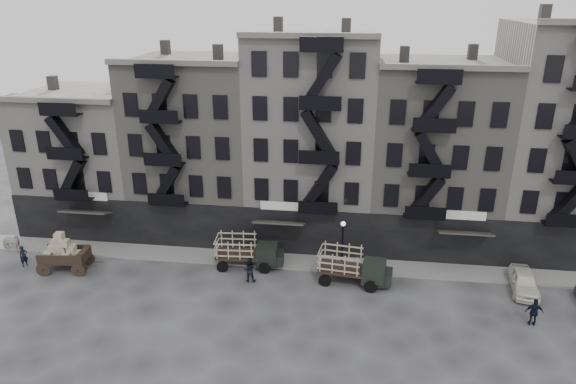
# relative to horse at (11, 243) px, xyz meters

# --- Properties ---
(ground) EXTENTS (140.00, 140.00, 0.00)m
(ground) POSITION_rel_horse_xyz_m (24.00, -2.39, -0.82)
(ground) COLOR #38383A
(ground) RESTS_ON ground
(sidewalk) EXTENTS (55.00, 2.50, 0.15)m
(sidewalk) POSITION_rel_horse_xyz_m (24.00, 1.36, -0.74)
(sidewalk) COLOR slate
(sidewalk) RESTS_ON ground
(building_west) EXTENTS (10.00, 11.35, 13.20)m
(building_west) POSITION_rel_horse_xyz_m (4.00, 7.44, 5.19)
(building_west) COLOR #A9A29B
(building_west) RESTS_ON ground
(building_midwest) EXTENTS (10.00, 11.35, 16.20)m
(building_midwest) POSITION_rel_horse_xyz_m (14.00, 7.44, 6.69)
(building_midwest) COLOR slate
(building_midwest) RESTS_ON ground
(building_center) EXTENTS (10.00, 11.35, 18.20)m
(building_center) POSITION_rel_horse_xyz_m (24.00, 7.44, 7.69)
(building_center) COLOR #A9A29B
(building_center) RESTS_ON ground
(building_mideast) EXTENTS (10.00, 11.35, 16.20)m
(building_mideast) POSITION_rel_horse_xyz_m (34.00, 7.44, 6.69)
(building_mideast) COLOR slate
(building_mideast) RESTS_ON ground
(building_east) EXTENTS (10.00, 11.35, 19.20)m
(building_east) POSITION_rel_horse_xyz_m (44.00, 7.44, 8.19)
(building_east) COLOR #A9A29B
(building_east) RESTS_ON ground
(lamp_post) EXTENTS (0.36, 0.36, 4.28)m
(lamp_post) POSITION_rel_horse_xyz_m (27.00, 0.21, 1.97)
(lamp_post) COLOR black
(lamp_post) RESTS_ON ground
(horse) EXTENTS (1.99, 1.03, 1.63)m
(horse) POSITION_rel_horse_xyz_m (0.00, 0.00, 0.00)
(horse) COLOR #B8B1A8
(horse) RESTS_ON ground
(wagon) EXTENTS (3.91, 2.38, 3.15)m
(wagon) POSITION_rel_horse_xyz_m (5.89, -2.15, 0.98)
(wagon) COLOR black
(wagon) RESTS_ON ground
(stake_truck_west) EXTENTS (5.28, 2.43, 2.59)m
(stake_truck_west) POSITION_rel_horse_xyz_m (19.74, 0.22, 0.66)
(stake_truck_west) COLOR black
(stake_truck_west) RESTS_ON ground
(stake_truck_east) EXTENTS (5.47, 2.73, 2.65)m
(stake_truck_east) POSITION_rel_horse_xyz_m (27.83, -1.12, 0.69)
(stake_truck_east) COLOR black
(stake_truck_east) RESTS_ON ground
(car_east) EXTENTS (2.20, 4.50, 1.48)m
(car_east) POSITION_rel_horse_xyz_m (39.98, -0.62, -0.08)
(car_east) COLOR silver
(car_east) RESTS_ON ground
(pedestrian_west) EXTENTS (0.66, 0.74, 1.70)m
(pedestrian_west) POSITION_rel_horse_xyz_m (2.45, -2.01, 0.03)
(pedestrian_west) COLOR black
(pedestrian_west) RESTS_ON ground
(pedestrian_mid) EXTENTS (1.02, 0.84, 1.92)m
(pedestrian_mid) POSITION_rel_horse_xyz_m (20.31, -1.92, 0.14)
(pedestrian_mid) COLOR black
(pedestrian_mid) RESTS_ON ground
(policeman) EXTENTS (1.14, 0.53, 1.90)m
(policeman) POSITION_rel_horse_xyz_m (39.41, -4.81, 0.13)
(policeman) COLOR black
(policeman) RESTS_ON ground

